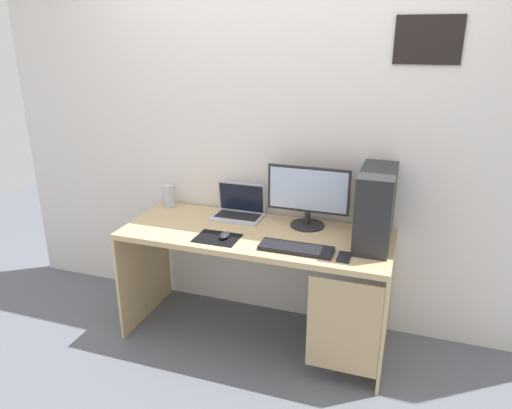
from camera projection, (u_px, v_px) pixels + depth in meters
The scene contains 11 objects.
ground_plane at pixel (256, 335), 3.18m from camera, with size 8.00×8.00×0.00m, color slate.
wall_back at pixel (275, 132), 3.07m from camera, with size 4.00×0.05×2.60m.
desk at pixel (258, 253), 2.96m from camera, with size 1.66×0.65×0.75m.
pc_tower at pixel (376, 207), 2.70m from camera, with size 0.19×0.45×0.44m, color #232326.
monitor at pixel (308, 196), 2.94m from camera, with size 0.52×0.22×0.39m.
laptop at pixel (238, 210), 3.16m from camera, with size 0.33×0.22×0.22m.
speaker at pixel (169, 196), 3.34m from camera, with size 0.08×0.08×0.16m, color #B7BCC6.
keyboard at pixel (296, 248), 2.67m from camera, with size 0.42×0.14×0.02m, color black.
mousepad at pixel (217, 238), 2.83m from camera, with size 0.26×0.20×0.01m, color black.
mouse_left at pixel (225, 235), 2.82m from camera, with size 0.06×0.10×0.03m, color #232326.
cell_phone at pixel (344, 257), 2.58m from camera, with size 0.07×0.13×0.01m, color black.
Camera 1 is at (0.87, -2.56, 1.90)m, focal length 33.25 mm.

